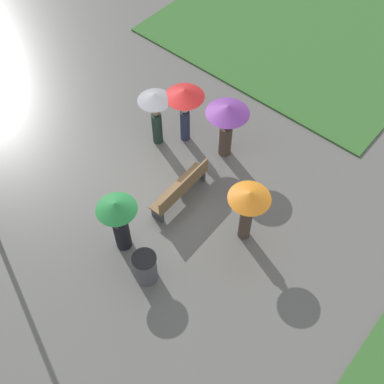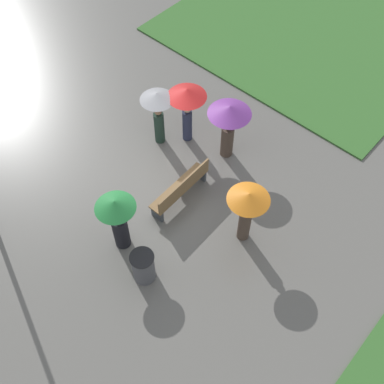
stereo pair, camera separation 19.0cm
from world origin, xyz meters
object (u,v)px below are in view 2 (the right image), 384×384
(trash_bin, at_px, (143,267))
(crowd_person_grey, at_px, (158,106))
(crowd_person_orange, at_px, (247,206))
(park_bench, at_px, (181,188))
(crowd_person_purple, at_px, (229,119))
(crowd_person_red, at_px, (187,100))
(crowd_person_green, at_px, (117,216))

(trash_bin, height_order, crowd_person_grey, crowd_person_grey)
(crowd_person_orange, bearing_deg, park_bench, 72.31)
(crowd_person_orange, distance_m, crowd_person_purple, 2.82)
(crowd_person_red, bearing_deg, crowd_person_orange, -92.49)
(crowd_person_purple, bearing_deg, crowd_person_green, -7.38)
(trash_bin, xyz_separation_m, crowd_person_red, (-4.06, -2.29, 1.04))
(park_bench, bearing_deg, crowd_person_green, -6.37)
(trash_bin, distance_m, crowd_person_grey, 4.55)
(crowd_person_orange, height_order, crowd_person_purple, crowd_person_purple)
(trash_bin, xyz_separation_m, crowd_person_green, (-0.29, -1.07, 0.76))
(crowd_person_grey, distance_m, crowd_person_purple, 2.02)
(park_bench, bearing_deg, crowd_person_orange, 94.15)
(park_bench, height_order, crowd_person_orange, crowd_person_orange)
(crowd_person_orange, distance_m, crowd_person_red, 3.71)
(crowd_person_grey, bearing_deg, trash_bin, 51.68)
(crowd_person_orange, bearing_deg, crowd_person_red, 41.64)
(trash_bin, bearing_deg, crowd_person_red, -150.63)
(crowd_person_green, bearing_deg, trash_bin, 70.39)
(trash_bin, distance_m, crowd_person_red, 4.78)
(park_bench, xyz_separation_m, trash_bin, (2.30, 0.90, 0.00))
(park_bench, xyz_separation_m, crowd_person_red, (-1.76, -1.39, 1.04))
(trash_bin, height_order, crowd_person_red, crowd_person_red)
(park_bench, bearing_deg, crowd_person_red, -143.29)
(crowd_person_grey, bearing_deg, crowd_person_purple, 129.66)
(crowd_person_green, bearing_deg, crowd_person_orange, 131.30)
(crowd_person_green, bearing_deg, crowd_person_purple, 174.94)
(trash_bin, bearing_deg, crowd_person_purple, -166.65)
(crowd_person_red, bearing_deg, park_bench, -119.25)
(crowd_person_purple, bearing_deg, park_bench, -3.10)
(crowd_person_purple, bearing_deg, trash_bin, 6.40)
(trash_bin, relative_size, crowd_person_orange, 0.51)
(trash_bin, height_order, crowd_person_green, crowd_person_green)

